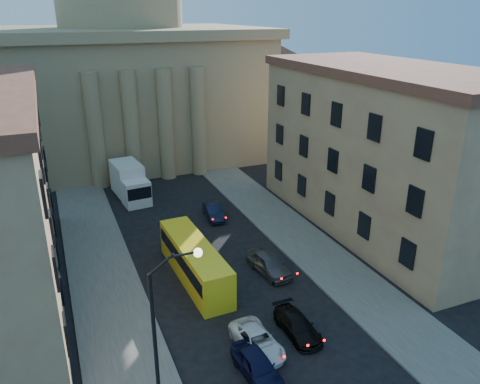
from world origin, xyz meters
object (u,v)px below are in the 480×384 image
object	(u,v)px
city_bus	(194,260)
car_left_near	(257,366)
box_truck	(130,183)
street_lamp	(165,321)

from	to	relation	value
city_bus	car_left_near	bearing A→B (deg)	-91.63
city_bus	box_truck	distance (m)	18.40
car_left_near	box_truck	bearing A→B (deg)	88.88
car_left_near	street_lamp	bearing A→B (deg)	178.86
street_lamp	box_truck	size ratio (longest dim) A/B	1.26
street_lamp	box_truck	bearing A→B (deg)	83.36
car_left_near	box_truck	xyz separation A→B (m)	(-1.56, 29.46, 1.05)
street_lamp	city_bus	xyz separation A→B (m)	(4.93, 11.39, -3.73)
street_lamp	car_left_near	distance (m)	6.80
city_bus	box_truck	xyz separation A→B (m)	(-1.47, 18.34, 0.21)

